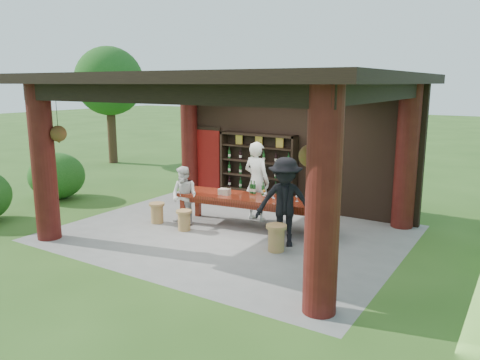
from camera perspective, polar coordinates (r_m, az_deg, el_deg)
The scene contains 15 objects.
ground at distance 10.62m, azimuth -1.16°, elevation -6.46°, with size 90.00×90.00×0.00m, color #2D5119.
pavilion at distance 10.52m, azimuth 0.02°, elevation 5.27°, with size 7.50×6.00×3.60m.
wine_shelf at distance 12.77m, azimuth 2.18°, elevation 1.28°, with size 2.26×0.34×1.99m.
tasting_table at distance 10.81m, azimuth 1.49°, elevation -2.63°, with size 3.61×1.37×0.75m.
stool_near_left at distance 10.80m, azimuth -6.83°, elevation -4.83°, with size 0.36×0.36×0.47m.
stool_near_right at distance 9.45m, azimuth 4.44°, elevation -6.97°, with size 0.42×0.42×0.55m.
stool_far_left at distance 11.47m, azimuth -10.08°, elevation -3.90°, with size 0.37×0.37×0.49m.
host at distance 11.39m, azimuth 2.05°, elevation -0.16°, with size 0.71×0.46×1.94m, color white.
guest_woman at distance 11.14m, azimuth -6.79°, elevation -1.93°, with size 0.68×0.53×1.40m, color silver.
guest_man at distance 9.62m, azimuth 5.49°, elevation -2.70°, with size 1.20×0.69×1.85m, color black.
table_bottles at distance 11.01m, azimuth 1.98°, elevation -0.92°, with size 0.41×0.09×0.31m.
table_glasses at distance 10.59m, azimuth 4.74°, elevation -1.91°, with size 0.95×0.34×0.15m.
napkin_basket at distance 10.96m, azimuth -1.91°, elevation -1.43°, with size 0.26×0.18×0.14m, color #BF6672.
shrubs at distance 10.21m, azimuth 10.42°, elevation -4.17°, with size 15.58×8.50×1.36m.
trees at distance 9.96m, azimuth 21.46°, elevation 11.24°, with size 23.18×11.59×4.80m.
Camera 1 is at (5.57, -8.41, 3.31)m, focal length 35.00 mm.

